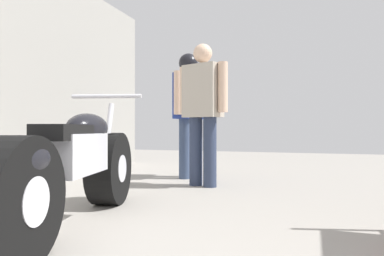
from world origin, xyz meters
TOP-DOWN VIEW (x-y plane):
  - ground_plane at (0.00, 3.15)m, footprint 15.10×15.10m
  - motorcycle_maroon_cruiser at (-0.75, 2.22)m, footprint 0.82×2.06m
  - mechanic_in_blue at (-0.45, 4.17)m, footprint 0.67×0.36m
  - mechanic_with_helmet at (-0.85, 4.79)m, footprint 0.31×0.68m

SIDE VIEW (x-z plane):
  - ground_plane at x=0.00m, z-range 0.00..0.00m
  - motorcycle_maroon_cruiser at x=-0.75m, z-range -0.09..0.88m
  - mechanic_in_blue at x=-0.45m, z-range 0.11..1.77m
  - mechanic_with_helmet at x=-0.85m, z-range 0.17..1.88m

